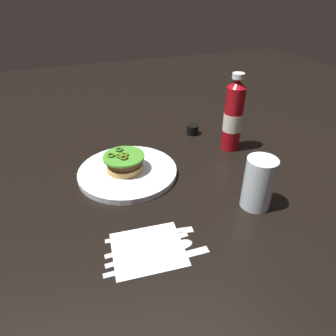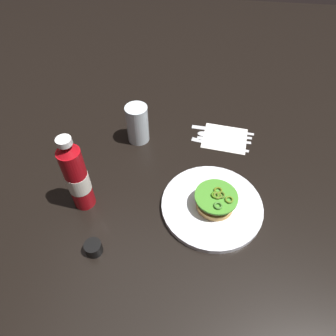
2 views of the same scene
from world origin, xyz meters
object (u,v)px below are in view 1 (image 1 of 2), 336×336
Objects in this scene: fork_utensil at (155,241)px; napkin at (148,249)px; ketchup_bottle at (233,117)px; steak_knife at (165,259)px; condiment_cup at (192,130)px; dinner_plate at (128,172)px; spoon_utensil at (163,249)px; water_glass at (258,183)px; butter_knife at (156,233)px; burger_sandwich at (124,162)px.

napkin is at bearing -146.63° from fork_utensil.
ketchup_bottle is 1.13× the size of steak_knife.
condiment_cup is 0.60m from steak_knife.
dinner_plate is 0.31m from spoon_utensil.
ketchup_bottle reaches higher than dinner_plate.
water_glass reaches higher than butter_knife.
burger_sandwich is at bearing 90.57° from butter_knife.
spoon_utensil is (-0.01, -0.31, -0.00)m from dinner_plate.
ketchup_bottle is 1.35× the size of fork_utensil.
steak_knife is at bearing -163.20° from water_glass.
spoon_utensil and fork_utensil have the same top height.
water_glass is (0.26, -0.25, 0.06)m from dinner_plate.
burger_sandwich is 0.29m from fork_utensil.
steak_knife and fork_utensil have the same top height.
butter_knife is at bearing -124.20° from condiment_cup.
spoon_utensil is (0.00, 0.03, 0.00)m from steak_knife.
fork_utensil and butter_knife have the same top height.
steak_knife and spoon_utensil have the same top height.
dinner_plate is 1.14× the size of ketchup_bottle.
dinner_plate is at bearing -148.95° from condiment_cup.
dinner_plate is 0.38m from ketchup_bottle.
napkin is (-0.30, -0.04, -0.07)m from water_glass.
dinner_plate is at bearing 83.49° from napkin.
condiment_cup reaches higher than spoon_utensil.
burger_sandwich is 0.37m from water_glass.
butter_knife is at bearing 49.66° from napkin.
dinner_plate is at bearing 89.03° from butter_knife.
fork_utensil is (-0.31, -0.46, -0.01)m from condiment_cup.
water_glass is 0.28m from butter_knife.
butter_knife is at bearing 66.67° from fork_utensil.
dinner_plate is 1.51× the size of spoon_utensil.
condiment_cup is 0.57m from napkin.
condiment_cup is at bearing 86.19° from water_glass.
fork_utensil is (-0.38, -0.31, -0.11)m from ketchup_bottle.
condiment_cup is 0.55m from fork_utensil.
fork_utensil is (0.02, 0.01, 0.00)m from napkin.
ketchup_bottle is 1.32× the size of spoon_utensil.
dinner_plate reaches higher than butter_knife.
napkin is 0.03m from spoon_utensil.
butter_knife is at bearing -90.97° from dinner_plate.
burger_sandwich is at bearing -150.15° from condiment_cup.
burger_sandwich reaches higher than condiment_cup.
fork_utensil is at bearing -174.02° from water_glass.
ketchup_bottle is 0.19m from condiment_cup.
butter_knife is (0.01, 0.08, 0.00)m from steak_knife.
butter_knife is (-0.30, -0.44, -0.01)m from condiment_cup.
napkin is 0.81× the size of fork_utensil.
fork_utensil is (-0.28, -0.03, -0.06)m from water_glass.
burger_sandwich is 0.60× the size of butter_knife.
water_glass is (-0.10, -0.29, -0.05)m from ketchup_bottle.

